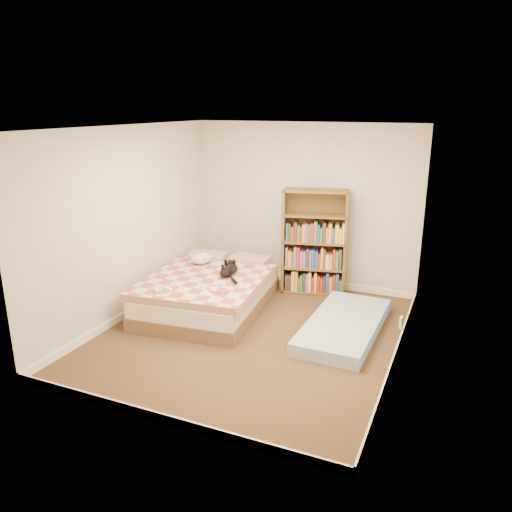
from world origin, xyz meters
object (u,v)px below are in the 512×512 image
at_px(black_cat, 230,270).
at_px(white_dog, 201,259).
at_px(floor_mattress, 344,326).
at_px(bookshelf, 314,256).
at_px(bed, 210,291).

distance_m(black_cat, white_dog, 0.66).
bearing_deg(floor_mattress, white_dog, 171.37).
relative_size(black_cat, white_dog, 1.86).
relative_size(bookshelf, floor_mattress, 0.86).
distance_m(floor_mattress, black_cat, 1.72).
xyz_separation_m(floor_mattress, white_dog, (-2.25, 0.38, 0.50)).
bearing_deg(bookshelf, floor_mattress, -70.53).
distance_m(bookshelf, white_dog, 1.69).
distance_m(floor_mattress, white_dog, 2.33).
xyz_separation_m(bed, bookshelf, (1.13, 1.19, 0.32)).
height_order(bed, black_cat, black_cat).
height_order(bookshelf, floor_mattress, bookshelf).
height_order(black_cat, white_dog, black_cat).
height_order(bookshelf, white_dog, bookshelf).
relative_size(bed, floor_mattress, 1.22).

